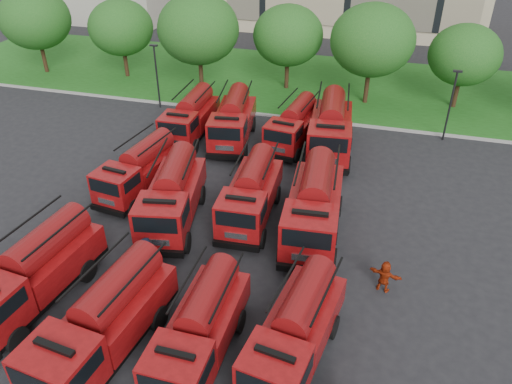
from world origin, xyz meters
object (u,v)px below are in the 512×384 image
Objects in this scene: fire_truck_6 at (251,193)px; fire_truck_11 at (331,128)px; fire_truck_1 at (104,322)px; fire_truck_4 at (139,169)px; fire_truck_0 at (34,271)px; fire_truck_8 at (191,117)px; fire_truck_7 at (314,205)px; fire_truck_5 at (173,195)px; fire_truck_2 at (200,328)px; fire_truck_9 at (233,120)px; firefighter_4 at (150,271)px; fire_truck_3 at (296,330)px; firefighter_5 at (382,290)px; fire_truck_10 at (294,125)px.

fire_truck_11 is at bearing 68.48° from fire_truck_6.
fire_truck_4 is at bearing 117.40° from fire_truck_1.
fire_truck_0 is 1.10× the size of fire_truck_4.
fire_truck_8 reaches higher than fire_truck_4.
fire_truck_1 is at bearing -127.16° from fire_truck_7.
fire_truck_2 is at bearing -71.11° from fire_truck_5.
fire_truck_1 is 0.93× the size of fire_truck_11.
firefighter_4 is (0.36, -14.29, -1.62)m from fire_truck_9.
fire_truck_6 is (-4.26, 8.68, 0.07)m from fire_truck_3.
fire_truck_4 is 15.28m from firefighter_5.
fire_truck_3 reaches higher than firefighter_5.
firefighter_5 is (3.10, 4.77, -1.49)m from fire_truck_3.
fire_truck_7 is 10.27m from fire_truck_10.
fire_truck_2 is at bearing -84.62° from fire_truck_9.
fire_truck_6 is 1.04× the size of fire_truck_10.
fire_truck_8 is at bearing 109.01° from fire_truck_1.
firefighter_4 is (-3.45, -5.63, -1.55)m from fire_truck_6.
fire_truck_7 is (3.50, -0.51, 0.18)m from fire_truck_6.
fire_truck_5 is 12.43m from fire_truck_11.
fire_truck_5 is at bearing -177.19° from fire_truck_7.
firefighter_4 is (-6.95, -5.13, -1.73)m from fire_truck_7.
fire_truck_10 is 15.45m from firefighter_4.
fire_truck_10 is 4.14× the size of firefighter_5.
fire_truck_4 is 0.99× the size of fire_truck_8.
fire_truck_5 reaches higher than fire_truck_9.
fire_truck_1 reaches higher than firefighter_5.
fire_truck_5 is 4.20m from fire_truck_6.
fire_truck_7 reaches higher than fire_truck_2.
fire_truck_7 is 8.81m from firefighter_4.
fire_truck_9 reaches higher than firefighter_4.
firefighter_5 is (14.44, -4.78, -1.47)m from fire_truck_4.
fire_truck_5 is at bearing 120.29° from fire_truck_2.
fire_truck_2 is 0.96× the size of fire_truck_10.
fire_truck_1 reaches higher than fire_truck_6.
fire_truck_0 is at bearing -126.13° from fire_truck_5.
fire_truck_6 reaches higher than firefighter_5.
fire_truck_11 is (6.78, 0.24, 0.15)m from fire_truck_9.
fire_truck_10 is at bearing 87.51° from fire_truck_1.
fire_truck_7 is (2.77, 9.04, 0.27)m from fire_truck_2.
fire_truck_10 reaches higher than firefighter_4.
fire_truck_7 is at bearing 73.31° from fire_truck_2.
fire_truck_0 reaches higher than firefighter_5.
firefighter_4 is at bearing -52.99° from fire_truck_4.
fire_truck_5 reaches higher than fire_truck_1.
fire_truck_5 is 10.10m from fire_truck_9.
fire_truck_1 reaches higher than fire_truck_9.
fire_truck_9 is 4.60× the size of firefighter_5.
fire_truck_0 is 17.12m from fire_truck_8.
fire_truck_3 reaches higher than fire_truck_4.
fire_truck_9 is 16.89m from firefighter_5.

